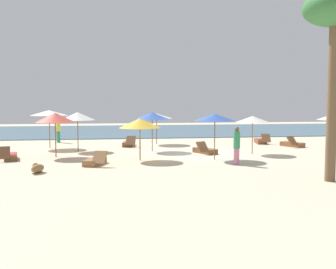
% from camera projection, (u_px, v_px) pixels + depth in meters
% --- Properties ---
extents(ground_plane, '(60.00, 60.00, 0.00)m').
position_uv_depth(ground_plane, '(195.00, 154.00, 22.03)').
color(ground_plane, beige).
extents(ocean_water, '(48.00, 16.00, 0.06)m').
position_uv_depth(ocean_water, '(158.00, 130.00, 38.80)').
color(ocean_water, '#476B7F').
rests_on(ocean_water, ground_plane).
extents(umbrella_0, '(1.98, 1.98, 2.24)m').
position_uv_depth(umbrella_0, '(215.00, 117.00, 19.80)').
color(umbrella_0, brown).
rests_on(umbrella_0, ground_plane).
extents(umbrella_1, '(2.01, 2.01, 2.03)m').
position_uv_depth(umbrella_1, '(140.00, 123.00, 19.55)').
color(umbrella_1, olive).
rests_on(umbrella_1, ground_plane).
extents(umbrella_2, '(2.11, 2.11, 2.03)m').
position_uv_depth(umbrella_2, '(157.00, 116.00, 26.81)').
color(umbrella_2, brown).
rests_on(umbrella_2, ground_plane).
extents(umbrella_3, '(2.21, 2.21, 2.30)m').
position_uv_depth(umbrella_3, '(49.00, 113.00, 24.44)').
color(umbrella_3, brown).
rests_on(umbrella_3, ground_plane).
extents(umbrella_4, '(2.00, 2.00, 2.27)m').
position_uv_depth(umbrella_4, '(55.00, 118.00, 20.67)').
color(umbrella_4, brown).
rests_on(umbrella_4, ground_plane).
extents(umbrella_5, '(1.79, 1.79, 2.05)m').
position_uv_depth(umbrella_5, '(253.00, 119.00, 21.88)').
color(umbrella_5, olive).
rests_on(umbrella_5, ground_plane).
extents(umbrella_6, '(2.18, 2.18, 1.96)m').
position_uv_depth(umbrella_6, '(333.00, 117.00, 27.74)').
color(umbrella_6, brown).
rests_on(umbrella_6, ground_plane).
extents(umbrella_7, '(1.97, 1.97, 2.22)m').
position_uv_depth(umbrella_7, '(78.00, 116.00, 23.12)').
color(umbrella_7, brown).
rests_on(umbrella_7, ground_plane).
extents(umbrella_8, '(1.99, 1.99, 2.22)m').
position_uv_depth(umbrella_8, '(152.00, 116.00, 23.11)').
color(umbrella_8, brown).
rests_on(umbrella_8, ground_plane).
extents(lounger_0, '(0.93, 1.75, 0.72)m').
position_uv_depth(lounger_0, '(10.00, 156.00, 19.79)').
color(lounger_0, brown).
rests_on(lounger_0, ground_plane).
extents(lounger_2, '(0.86, 1.76, 0.69)m').
position_uv_depth(lounger_2, '(261.00, 141.00, 27.36)').
color(lounger_2, brown).
rests_on(lounger_2, ground_plane).
extents(lounger_3, '(0.87, 1.77, 0.69)m').
position_uv_depth(lounger_3, '(129.00, 144.00, 25.71)').
color(lounger_3, brown).
rests_on(lounger_3, ground_plane).
extents(lounger_4, '(1.29, 1.76, 0.70)m').
position_uv_depth(lounger_4, '(292.00, 144.00, 25.44)').
color(lounger_4, brown).
rests_on(lounger_4, ground_plane).
extents(lounger_5, '(1.24, 1.77, 0.71)m').
position_uv_depth(lounger_5, '(205.00, 150.00, 22.17)').
color(lounger_5, brown).
rests_on(lounger_5, ground_plane).
extents(lounger_6, '(1.12, 1.79, 0.69)m').
position_uv_depth(lounger_6, '(95.00, 161.00, 18.25)').
color(lounger_6, olive).
rests_on(lounger_6, ground_plane).
extents(person_1, '(0.37, 0.37, 1.79)m').
position_uv_depth(person_1, '(58.00, 129.00, 27.94)').
color(person_1, '#338C59').
rests_on(person_1, ground_plane).
extents(person_2, '(0.38, 0.38, 1.71)m').
position_uv_depth(person_2, '(237.00, 145.00, 18.28)').
color(person_2, '#D17299').
rests_on(person_2, ground_plane).
extents(palm_0, '(2.26, 2.26, 6.70)m').
position_uv_depth(palm_0, '(335.00, 19.00, 14.14)').
color(palm_0, brown).
rests_on(palm_0, ground_plane).
extents(dog, '(0.61, 0.82, 0.38)m').
position_uv_depth(dog, '(37.00, 168.00, 16.19)').
color(dog, olive).
rests_on(dog, ground_plane).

